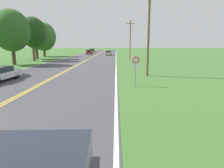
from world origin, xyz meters
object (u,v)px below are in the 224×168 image
object	(u,v)px
car_red_sedan_mid_far	(89,52)
car_dark_grey_suv_receding	(92,50)
tree_mid_treeline	(32,32)
traffic_sign	(136,64)
car_champagne_hatchback_mid_near	(109,53)
tree_right_cluster	(36,34)
tree_left_verge	(43,37)
tree_behind_sign	(11,31)

from	to	relation	value
car_red_sedan_mid_far	car_dark_grey_suv_receding	bearing A→B (deg)	2.75
tree_mid_treeline	car_dark_grey_suv_receding	world-z (taller)	tree_mid_treeline
traffic_sign	tree_mid_treeline	xyz separation A→B (m)	(-17.90, 24.39, 3.87)
traffic_sign	car_red_sedan_mid_far	world-z (taller)	traffic_sign
car_champagne_hatchback_mid_near	car_dark_grey_suv_receding	distance (m)	25.85
tree_right_cluster	tree_mid_treeline	bearing A→B (deg)	-74.60
tree_mid_treeline	tree_right_cluster	distance (m)	5.33
car_dark_grey_suv_receding	tree_left_verge	bearing A→B (deg)	161.70
tree_behind_sign	tree_mid_treeline	size ratio (longest dim) A/B	1.01
traffic_sign	tree_mid_treeline	world-z (taller)	tree_mid_treeline
traffic_sign	tree_mid_treeline	size ratio (longest dim) A/B	0.27
traffic_sign	tree_right_cluster	world-z (taller)	tree_right_cluster
tree_behind_sign	tree_mid_treeline	xyz separation A→B (m)	(0.04, 7.90, 0.26)
tree_left_verge	tree_behind_sign	xyz separation A→B (m)	(3.16, -22.84, 0.07)
tree_left_verge	car_red_sedan_mid_far	size ratio (longest dim) A/B	2.28
tree_right_cluster	car_red_sedan_mid_far	distance (m)	25.47
car_dark_grey_suv_receding	tree_right_cluster	bearing A→B (deg)	167.79
tree_behind_sign	car_red_sedan_mid_far	distance (m)	37.51
traffic_sign	car_red_sedan_mid_far	bearing A→B (deg)	101.27
tree_right_cluster	tree_behind_sign	bearing A→B (deg)	-83.98
tree_left_verge	traffic_sign	bearing A→B (deg)	-61.79
tree_behind_sign	car_red_sedan_mid_far	size ratio (longest dim) A/B	2.17
tree_behind_sign	tree_right_cluster	xyz separation A→B (m)	(-1.37, 13.03, 0.08)
traffic_sign	tree_left_verge	size ratio (longest dim) A/B	0.26
car_champagne_hatchback_mid_near	car_red_sedan_mid_far	distance (m)	9.31
traffic_sign	tree_right_cluster	xyz separation A→B (m)	(-19.31, 29.52, 3.69)
traffic_sign	car_dark_grey_suv_receding	bearing A→B (deg)	99.34
tree_behind_sign	tree_right_cluster	bearing A→B (deg)	96.02
car_champagne_hatchback_mid_near	car_dark_grey_suv_receding	world-z (taller)	car_dark_grey_suv_receding
traffic_sign	tree_behind_sign	xyz separation A→B (m)	(-17.94, 16.49, 3.61)
tree_behind_sign	car_red_sedan_mid_far	world-z (taller)	tree_behind_sign
car_champagne_hatchback_mid_near	tree_behind_sign	bearing A→B (deg)	-23.53
car_champagne_hatchback_mid_near	tree_right_cluster	bearing A→B (deg)	-40.65
tree_behind_sign	car_champagne_hatchback_mid_near	world-z (taller)	tree_behind_sign
tree_behind_sign	car_red_sedan_mid_far	bearing A→B (deg)	78.57
tree_behind_sign	car_dark_grey_suv_receding	bearing A→B (deg)	83.50
car_champagne_hatchback_mid_near	traffic_sign	bearing A→B (deg)	6.30
tree_mid_treeline	car_dark_grey_suv_receding	size ratio (longest dim) A/B	2.07
tree_behind_sign	tree_mid_treeline	distance (m)	7.91
traffic_sign	tree_left_verge	xyz separation A→B (m)	(-21.10, 39.33, 3.54)
tree_right_cluster	car_champagne_hatchback_mid_near	world-z (taller)	tree_right_cluster
traffic_sign	car_dark_grey_suv_receding	size ratio (longest dim) A/B	0.57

